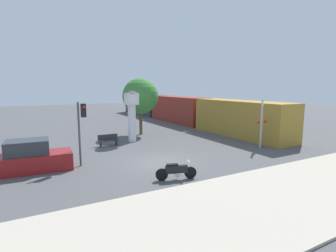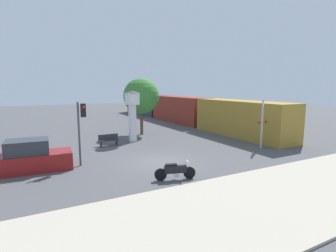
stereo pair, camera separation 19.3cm
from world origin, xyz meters
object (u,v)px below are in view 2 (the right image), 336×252
street_tree (141,96)px  clock_tower (132,108)px  parked_car (31,158)px  freight_train (180,109)px  motorcycle (175,171)px  bench (109,140)px  traffic_light (81,122)px  railroad_crossing_signal (262,122)px

street_tree → clock_tower: bearing=-125.5°
clock_tower → parked_car: bearing=-148.2°
freight_train → parked_car: 22.87m
clock_tower → street_tree: street_tree is taller
motorcycle → bench: (-0.87, 9.33, 0.04)m
traffic_light → street_tree: bearing=48.4°
motorcycle → traffic_light: bearing=144.5°
railroad_crossing_signal → clock_tower: bearing=138.2°
clock_tower → traffic_light: (-5.14, -5.24, -0.27)m
motorcycle → railroad_crossing_signal: size_ratio=0.56×
freight_train → motorcycle: bearing=-121.2°
motorcycle → railroad_crossing_signal: 9.92m
street_tree → parked_car: bearing=-142.2°
motorcycle → bench: 9.37m
motorcycle → street_tree: 13.66m
traffic_light → railroad_crossing_signal: size_ratio=1.03×
freight_train → railroad_crossing_signal: 16.33m
traffic_light → street_tree: size_ratio=0.69×
freight_train → parked_car: (-18.05, -14.01, -0.95)m
bench → parked_car: 7.01m
railroad_crossing_signal → street_tree: street_tree is taller
clock_tower → bench: size_ratio=2.75×
railroad_crossing_signal → bench: (-10.21, 6.39, -1.55)m
clock_tower → parked_car: size_ratio=1.02×
parked_car → motorcycle: bearing=-34.9°
street_tree → bench: 6.43m
railroad_crossing_signal → parked_car: (-15.81, 2.16, -1.29)m
motorcycle → bench: bearing=112.1°
clock_tower → railroad_crossing_signal: size_ratio=1.18×
street_tree → bench: street_tree is taller
motorcycle → railroad_crossing_signal: (9.34, 2.94, 1.58)m
traffic_light → parked_car: size_ratio=0.89×
railroad_crossing_signal → bench: bearing=148.0°
clock_tower → street_tree: (1.99, 2.79, 0.87)m
parked_car → freight_train: bearing=41.2°
railroad_crossing_signal → street_tree: (-5.91, 9.85, 1.75)m
freight_train → street_tree: size_ratio=6.19×
bench → parked_car: size_ratio=0.37×
railroad_crossing_signal → street_tree: bearing=121.0°
motorcycle → clock_tower: size_ratio=0.47×
freight_train → bench: size_ratio=21.50×
freight_train → bench: 15.89m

